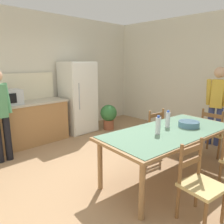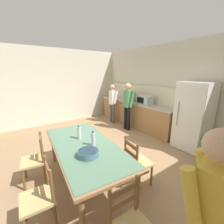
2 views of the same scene
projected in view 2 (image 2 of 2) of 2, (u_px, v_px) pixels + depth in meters
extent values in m
plane|color=#9E7A56|center=(101.00, 155.00, 3.75)|extent=(8.32, 8.32, 0.00)
cube|color=beige|center=(170.00, 90.00, 4.86)|extent=(6.52, 0.12, 2.90)
cube|color=beige|center=(58.00, 87.00, 5.94)|extent=(0.12, 5.20, 2.90)
cube|color=#9E7042|center=(135.00, 114.00, 5.78)|extent=(3.41, 0.62, 0.89)
cube|color=#B2A893|center=(135.00, 102.00, 5.66)|extent=(3.45, 0.66, 0.04)
cube|color=#B7BCC1|center=(122.00, 99.00, 6.27)|extent=(0.52, 0.38, 0.02)
cube|color=beige|center=(142.00, 93.00, 5.75)|extent=(3.41, 0.03, 0.60)
cube|color=silver|center=(193.00, 116.00, 3.91)|extent=(0.76, 0.68, 1.78)
cube|color=silver|center=(186.00, 119.00, 3.71)|extent=(0.73, 0.02, 1.71)
cylinder|color=#A5AAB2|center=(178.00, 113.00, 3.86)|extent=(0.02, 0.02, 0.62)
cube|color=#B2B7BC|center=(145.00, 100.00, 5.21)|extent=(0.50, 0.38, 0.30)
cube|color=black|center=(140.00, 100.00, 5.14)|extent=(0.30, 0.01, 0.19)
cube|color=tan|center=(132.00, 97.00, 5.71)|extent=(0.24, 0.16, 0.36)
cylinder|color=olive|center=(53.00, 147.00, 3.40)|extent=(0.07, 0.07, 0.72)
cylinder|color=olive|center=(82.00, 220.00, 1.72)|extent=(0.07, 0.07, 0.72)
cylinder|color=olive|center=(87.00, 139.00, 3.79)|extent=(0.07, 0.07, 0.72)
cylinder|color=olive|center=(137.00, 193.00, 2.11)|extent=(0.07, 0.07, 0.72)
cube|color=olive|center=(85.00, 146.00, 2.66)|extent=(2.29, 1.21, 0.04)
cube|color=#567A60|center=(84.00, 145.00, 2.65)|extent=(2.20, 1.17, 0.01)
cylinder|color=silver|center=(79.00, 133.00, 2.85)|extent=(0.07, 0.07, 0.24)
cylinder|color=#2D51B2|center=(79.00, 126.00, 2.82)|extent=(0.04, 0.04, 0.03)
cylinder|color=silver|center=(93.00, 139.00, 2.59)|extent=(0.07, 0.07, 0.24)
cylinder|color=#2D51B2|center=(93.00, 132.00, 2.55)|extent=(0.04, 0.04, 0.03)
cylinder|color=slate|center=(88.00, 153.00, 2.28)|extent=(0.32, 0.32, 0.09)
cylinder|color=slate|center=(88.00, 151.00, 2.27)|extent=(0.31, 0.31, 0.02)
cylinder|color=brown|center=(24.00, 209.00, 2.04)|extent=(0.04, 0.04, 0.41)
cylinder|color=brown|center=(50.00, 198.00, 2.22)|extent=(0.04, 0.04, 0.41)
cylinder|color=brown|center=(56.00, 218.00, 1.92)|extent=(0.04, 0.04, 0.41)
cube|color=tan|center=(37.00, 199.00, 1.92)|extent=(0.44, 0.42, 0.04)
cylinder|color=brown|center=(47.00, 170.00, 2.09)|extent=(0.04, 0.04, 0.46)
cylinder|color=brown|center=(52.00, 187.00, 1.80)|extent=(0.04, 0.04, 0.46)
cube|color=brown|center=(48.00, 169.00, 1.91)|extent=(0.36, 0.05, 0.07)
cube|color=brown|center=(49.00, 179.00, 1.95)|extent=(0.36, 0.05, 0.07)
cylinder|color=brown|center=(110.00, 208.00, 1.51)|extent=(0.04, 0.04, 0.46)
cylinder|color=brown|center=(136.00, 193.00, 1.71)|extent=(0.04, 0.04, 0.46)
cube|color=brown|center=(124.00, 190.00, 1.58)|extent=(0.04, 0.36, 0.07)
cube|color=brown|center=(124.00, 202.00, 1.62)|extent=(0.04, 0.36, 0.07)
cylinder|color=brown|center=(151.00, 176.00, 2.70)|extent=(0.04, 0.04, 0.41)
cylinder|color=brown|center=(139.00, 165.00, 3.01)|extent=(0.04, 0.04, 0.41)
cylinder|color=brown|center=(136.00, 182.00, 2.55)|extent=(0.04, 0.04, 0.41)
cylinder|color=brown|center=(125.00, 170.00, 2.86)|extent=(0.04, 0.04, 0.41)
cube|color=tan|center=(138.00, 162.00, 2.72)|extent=(0.47, 0.46, 0.04)
cylinder|color=brown|center=(137.00, 157.00, 2.43)|extent=(0.04, 0.04, 0.46)
cylinder|color=brown|center=(125.00, 147.00, 2.74)|extent=(0.04, 0.04, 0.46)
cube|color=brown|center=(131.00, 145.00, 2.55)|extent=(0.36, 0.08, 0.07)
cube|color=brown|center=(131.00, 153.00, 2.59)|extent=(0.36, 0.08, 0.07)
cylinder|color=brown|center=(25.00, 169.00, 2.90)|extent=(0.04, 0.04, 0.41)
cylinder|color=brown|center=(24.00, 180.00, 2.59)|extent=(0.04, 0.04, 0.41)
cylinder|color=brown|center=(44.00, 164.00, 3.04)|extent=(0.04, 0.04, 0.41)
cylinder|color=brown|center=(45.00, 174.00, 2.73)|extent=(0.04, 0.04, 0.41)
cube|color=tan|center=(33.00, 161.00, 2.76)|extent=(0.48, 0.46, 0.04)
cylinder|color=brown|center=(41.00, 143.00, 2.92)|extent=(0.04, 0.04, 0.46)
cylinder|color=brown|center=(42.00, 151.00, 2.61)|extent=(0.04, 0.04, 0.46)
cube|color=brown|center=(41.00, 140.00, 2.73)|extent=(0.36, 0.08, 0.07)
cube|color=brown|center=(42.00, 148.00, 2.77)|extent=(0.36, 0.08, 0.07)
cylinder|color=#4C4C4C|center=(111.00, 113.00, 6.17)|extent=(0.12, 0.12, 0.77)
cylinder|color=#4C4C4C|center=(113.00, 114.00, 6.05)|extent=(0.12, 0.12, 0.77)
cube|color=white|center=(112.00, 97.00, 5.94)|extent=(0.22, 0.18, 0.55)
sphere|color=tan|center=(112.00, 87.00, 5.83)|extent=(0.21, 0.21, 0.21)
cylinder|color=white|center=(111.00, 96.00, 6.09)|extent=(0.09, 0.21, 0.52)
cylinder|color=white|center=(116.00, 97.00, 5.85)|extent=(0.09, 0.21, 0.52)
cylinder|color=black|center=(125.00, 118.00, 5.41)|extent=(0.12, 0.12, 0.82)
cylinder|color=black|center=(128.00, 119.00, 5.29)|extent=(0.12, 0.12, 0.82)
cube|color=#478456|center=(127.00, 99.00, 5.17)|extent=(0.23, 0.19, 0.58)
sphere|color=tan|center=(128.00, 86.00, 5.06)|extent=(0.22, 0.22, 0.22)
cylinder|color=#478456|center=(126.00, 98.00, 5.33)|extent=(0.09, 0.22, 0.55)
cylinder|color=#478456|center=(132.00, 99.00, 5.07)|extent=(0.09, 0.22, 0.55)
cube|color=gold|center=(210.00, 202.00, 1.06)|extent=(0.23, 0.27, 0.59)
sphere|color=tan|center=(221.00, 145.00, 0.94)|extent=(0.22, 0.22, 0.22)
cylinder|color=gold|center=(193.00, 208.00, 0.98)|extent=(0.24, 0.13, 0.56)
cylinder|color=gold|center=(205.00, 182.00, 1.21)|extent=(0.24, 0.13, 0.56)
cylinder|color=brown|center=(208.00, 159.00, 3.34)|extent=(0.28, 0.28, 0.26)
sphere|color=#337038|center=(211.00, 146.00, 3.26)|extent=(0.44, 0.44, 0.44)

